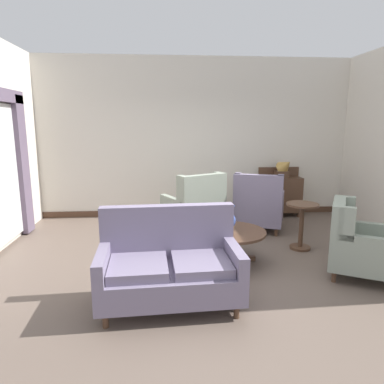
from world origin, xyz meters
The scene contains 12 objects.
ground centered at (0.00, 0.00, 0.00)m, with size 8.98×8.98×0.00m, color brown.
wall_back centered at (0.00, 2.76, 1.61)m, with size 6.57×0.08×3.22m, color silver.
baseboard_back centered at (0.00, 2.71, 0.06)m, with size 6.41×0.03×0.12m, color #4C3323.
coffee_table centered at (0.24, 0.13, 0.38)m, with size 0.98×0.98×0.45m.
porcelain_vase centered at (0.23, 0.17, 0.60)m, with size 0.19×0.19×0.35m.
settee centered at (-0.62, -0.93, 0.42)m, with size 1.52×0.88×1.02m.
armchair_back_corner centered at (1.79, -0.49, 0.41)m, with size 1.14×1.08×0.96m.
armchair_foreground_right centered at (-0.13, 1.39, 0.45)m, with size 1.13×1.14×1.09m.
armchair_beside_settee centered at (1.03, 1.54, 0.44)m, with size 1.08×1.08×1.06m.
side_table centered at (1.43, 0.55, 0.43)m, with size 0.48×0.48×0.72m.
sideboard centered at (1.74, 2.46, 0.47)m, with size 0.86×0.34×1.01m.
gramophone centered at (1.78, 2.38, 1.03)m, with size 0.42×0.46×0.46m.
Camera 1 is at (-0.66, -4.39, 1.92)m, focal length 32.28 mm.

